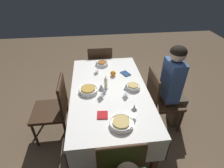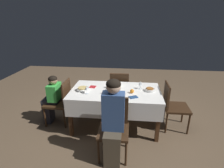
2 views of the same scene
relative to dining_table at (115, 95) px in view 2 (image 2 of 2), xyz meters
name	(u,v)px [view 2 (image 2 of 2)]	position (x,y,z in m)	size (l,w,h in m)	color
ground_plane	(115,125)	(0.00, 0.00, -0.64)	(8.00, 8.00, 0.00)	brown
dining_table	(115,95)	(0.00, 0.00, 0.00)	(1.60, 0.92, 0.73)	white
chair_south	(114,125)	(0.04, -0.70, -0.16)	(0.43, 0.44, 0.87)	#382314
chair_west	(61,100)	(-1.04, 0.00, -0.16)	(0.44, 0.43, 0.87)	#382314
chair_east	(173,104)	(1.04, 0.05, -0.16)	(0.44, 0.43, 0.87)	#382314
chair_north	(119,88)	(0.03, 0.70, -0.16)	(0.43, 0.44, 0.87)	#382314
person_adult_denim	(113,118)	(0.04, -0.85, 0.05)	(0.30, 0.34, 1.22)	#4C4233
person_child_green	(52,97)	(-1.21, 0.00, -0.11)	(0.33, 0.30, 0.96)	#282833
bowl_south	(112,96)	(-0.02, -0.29, 0.12)	(0.17, 0.17, 0.06)	white
wine_glass_south	(107,89)	(-0.13, -0.18, 0.19)	(0.07, 0.07, 0.14)	white
bowl_west	(83,89)	(-0.58, -0.05, 0.12)	(0.23, 0.23, 0.06)	white
wine_glass_west	(87,88)	(-0.47, -0.20, 0.19)	(0.06, 0.06, 0.14)	white
bowl_east	(150,90)	(0.61, 0.04, 0.12)	(0.18, 0.18, 0.06)	white
wine_glass_east	(140,83)	(0.44, 0.12, 0.19)	(0.06, 0.06, 0.15)	white
bowl_north	(115,84)	(-0.03, 0.25, 0.12)	(0.23, 0.23, 0.06)	white
wine_glass_north	(110,83)	(-0.11, 0.10, 0.20)	(0.08, 0.08, 0.15)	white
candle_centerpiece	(117,86)	(0.02, 0.04, 0.16)	(0.07, 0.07, 0.17)	beige
orange_fruit	(132,91)	(0.29, -0.08, 0.13)	(0.07, 0.07, 0.07)	orange
napkin_red_folded	(93,87)	(-0.44, 0.11, 0.10)	(0.12, 0.12, 0.01)	red
napkin_spare_side	(133,97)	(0.32, -0.26, 0.10)	(0.16, 0.14, 0.01)	navy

